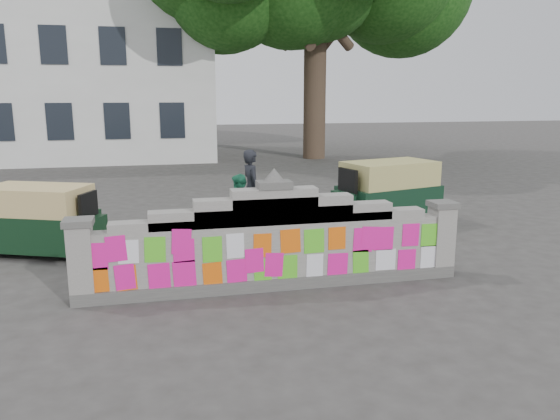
{
  "coord_description": "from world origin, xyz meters",
  "views": [
    {
      "loc": [
        -1.85,
        -8.45,
        3.16
      ],
      "look_at": [
        0.33,
        1.0,
        1.1
      ],
      "focal_mm": 35.0,
      "sensor_mm": 36.0,
      "label": 1
    }
  ],
  "objects": [
    {
      "name": "cyclist_rider",
      "position": [
        0.22,
        3.39,
        0.86
      ],
      "size": [
        0.52,
        0.69,
        1.72
      ],
      "primitive_type": "imported",
      "rotation": [
        0.0,
        0.0,
        1.75
      ],
      "color": "black",
      "rests_on": "ground"
    },
    {
      "name": "parapet_wall",
      "position": [
        -0.0,
        -0.01,
        0.75
      ],
      "size": [
        6.48,
        0.44,
        2.01
      ],
      "color": "#4C4C49",
      "rests_on": "ground"
    },
    {
      "name": "building",
      "position": [
        -7.0,
        21.98,
        4.01
      ],
      "size": [
        16.0,
        10.0,
        8.9
      ],
      "color": "silver",
      "rests_on": "ground"
    },
    {
      "name": "rickshaw_left",
      "position": [
        -4.13,
        2.97,
        0.72
      ],
      "size": [
        2.57,
        1.9,
        1.38
      ],
      "rotation": [
        0.0,
        0.0,
        -0.4
      ],
      "color": "black",
      "rests_on": "ground"
    },
    {
      "name": "pedestrian",
      "position": [
        -0.12,
        3.06,
        0.74
      ],
      "size": [
        0.56,
        0.72,
        1.48
      ],
      "primitive_type": "imported",
      "rotation": [
        0.0,
        0.0,
        -1.57
      ],
      "color": "#217B54",
      "rests_on": "ground"
    },
    {
      "name": "ground",
      "position": [
        0.0,
        0.0,
        0.0
      ],
      "size": [
        100.0,
        100.0,
        0.0
      ],
      "primitive_type": "plane",
      "color": "#383533",
      "rests_on": "ground"
    },
    {
      "name": "cyclist_bike",
      "position": [
        0.22,
        3.39,
        0.51
      ],
      "size": [
        2.02,
        1.01,
        1.02
      ],
      "primitive_type": "imported",
      "rotation": [
        0.0,
        0.0,
        1.75
      ],
      "color": "black",
      "rests_on": "ground"
    },
    {
      "name": "rickshaw_right",
      "position": [
        3.7,
        3.89,
        0.8
      ],
      "size": [
        2.88,
        1.88,
        1.55
      ],
      "rotation": [
        0.0,
        0.0,
        3.4
      ],
      "color": "black",
      "rests_on": "ground"
    }
  ]
}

